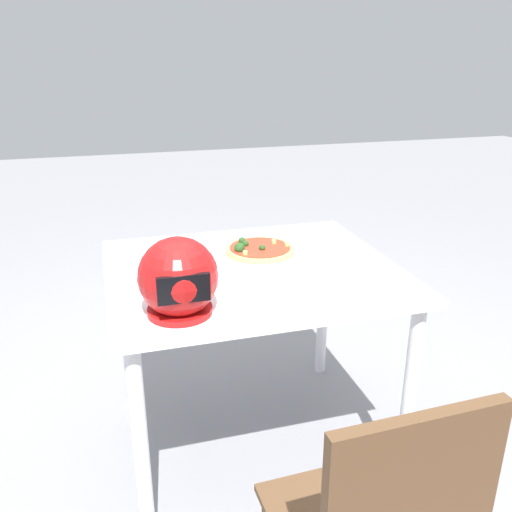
# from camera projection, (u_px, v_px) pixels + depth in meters

# --- Properties ---
(ground_plane) EXTENTS (14.00, 14.00, 0.00)m
(ground_plane) POSITION_uv_depth(u_px,v_px,m) (252.00, 437.00, 2.26)
(ground_plane) COLOR gray
(dining_table) EXTENTS (1.05, 0.90, 0.77)m
(dining_table) POSITION_uv_depth(u_px,v_px,m) (252.00, 290.00, 2.02)
(dining_table) COLOR white
(dining_table) RESTS_ON ground
(pizza_plate) EXTENTS (0.32, 0.32, 0.01)m
(pizza_plate) POSITION_uv_depth(u_px,v_px,m) (260.00, 253.00, 2.11)
(pizza_plate) COLOR white
(pizza_plate) RESTS_ON dining_table
(pizza) EXTENTS (0.27, 0.27, 0.05)m
(pizza) POSITION_uv_depth(u_px,v_px,m) (259.00, 249.00, 2.10)
(pizza) COLOR tan
(pizza) RESTS_ON pizza_plate
(motorcycle_helmet) EXTENTS (0.24, 0.24, 0.24)m
(motorcycle_helmet) POSITION_uv_depth(u_px,v_px,m) (178.00, 279.00, 1.60)
(motorcycle_helmet) COLOR #B21414
(motorcycle_helmet) RESTS_ON dining_table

